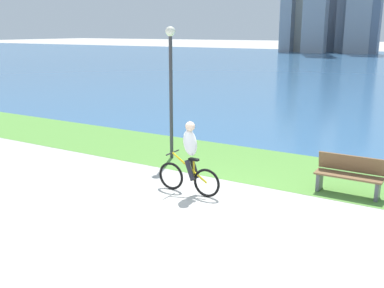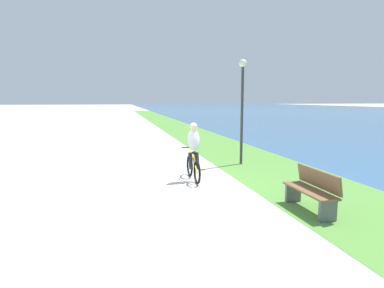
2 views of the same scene
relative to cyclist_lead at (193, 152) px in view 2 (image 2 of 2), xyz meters
The scene contains 5 objects.
ground_plane 1.07m from the cyclist_lead, 54.48° to the right, with size 300.00×300.00×0.00m, color #B2AFA8.
grass_strip_bayside 3.06m from the cyclist_lead, 82.55° to the left, with size 120.00×3.30×0.01m, color #59933D.
cyclist_lead is the anchor object (origin of this frame).
bench_near_path 3.71m from the cyclist_lead, 30.52° to the left, with size 1.50×0.47×0.90m.
lamppost_tall 3.46m from the cyclist_lead, 131.31° to the left, with size 0.28×0.28×3.80m.
Camera 2 is at (8.86, -1.62, 2.39)m, focal length 30.61 mm.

